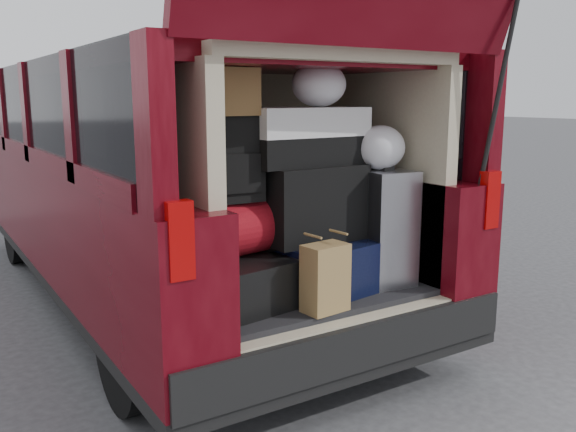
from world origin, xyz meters
The scene contains 14 objects.
ground centered at (0.00, 0.00, 0.00)m, with size 80.00×80.00×0.00m, color #363639.
minivan centered at (0.00, 1.86, 0.91)m, with size 1.90×5.35×2.77m.
load_floor centered at (0.00, 0.28, 0.28)m, with size 1.24×1.05×0.55m, color black.
black_hardshell centered at (-0.40, 0.16, 0.67)m, with size 0.42×0.58×0.23m, color black.
navy_hardshell centered at (0.07, 0.15, 0.68)m, with size 0.50×0.61×0.26m, color black.
silver_roller centered at (0.45, 0.07, 0.86)m, with size 0.26×0.41×0.62m, color silver.
kraft_bag centered at (-0.08, -0.19, 0.71)m, with size 0.21×0.13×0.32m, color olive.
red_duffel centered at (-0.35, 0.17, 0.92)m, with size 0.41×0.27×0.27m, color maroon.
black_soft_case centered at (0.06, 0.15, 1.01)m, with size 0.54×0.32×0.39m, color black.
backpack centered at (-0.39, 0.16, 1.26)m, with size 0.28×0.17×0.41m, color black.
twotone_duffel centered at (0.03, 0.19, 1.35)m, with size 0.65×0.33×0.29m, color silver.
grocery_sack_lower centered at (-0.40, 0.15, 1.57)m, with size 0.24×0.19×0.22m, color brown.
plastic_bag_center centered at (0.12, 0.17, 1.61)m, with size 0.28×0.26×0.23m, color white.
plastic_bag_right centered at (0.43, 0.05, 1.28)m, with size 0.27×0.25×0.23m, color white.
Camera 1 is at (-1.70, -2.41, 1.54)m, focal length 38.00 mm.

